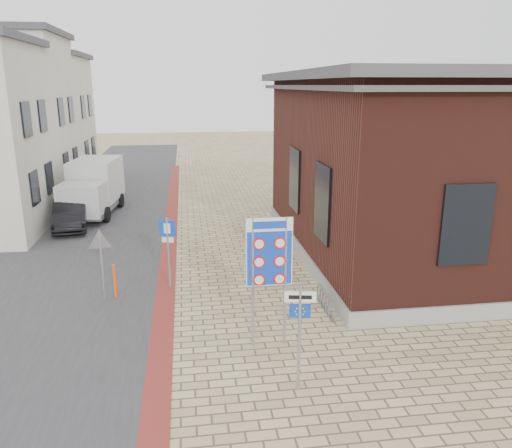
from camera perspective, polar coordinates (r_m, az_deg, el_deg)
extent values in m
plane|color=tan|center=(12.47, -1.41, -14.89)|extent=(120.00, 120.00, 0.00)
cube|color=#38383A|center=(26.79, -17.07, 1.26)|extent=(7.00, 60.00, 0.02)
cube|color=maroon|center=(21.63, -9.83, -1.60)|extent=(0.60, 40.00, 0.02)
cube|color=gray|center=(21.31, 20.98, -2.04)|extent=(12.15, 12.15, 0.50)
cube|color=#471C16|center=(20.62, 21.85, 6.61)|extent=(12.00, 12.00, 6.00)
cube|color=#45454A|center=(20.42, 22.77, 15.35)|extent=(13.00, 13.00, 0.30)
cube|color=#45454A|center=(20.42, 22.65, 14.23)|extent=(12.70, 12.70, 0.15)
cube|color=black|center=(15.67, 7.66, 2.45)|extent=(0.12, 1.60, 2.40)
cube|color=black|center=(19.47, 4.50, 5.11)|extent=(0.12, 1.60, 2.40)
cube|color=black|center=(14.16, 22.87, -0.08)|extent=(1.40, 0.12, 2.20)
cube|color=black|center=(22.75, -23.99, 3.80)|extent=(0.10, 1.10, 1.40)
cube|color=black|center=(25.03, -22.56, 4.92)|extent=(0.10, 1.10, 1.40)
cube|color=black|center=(22.41, -24.79, 10.81)|extent=(0.10, 1.10, 1.40)
cube|color=black|center=(24.72, -23.25, 11.30)|extent=(0.10, 1.10, 1.40)
cube|color=black|center=(28.48, -20.85, 6.26)|extent=(0.10, 1.10, 1.40)
cube|color=black|center=(30.80, -19.92, 6.98)|extent=(0.10, 1.10, 1.40)
cube|color=black|center=(28.21, -21.41, 11.87)|extent=(0.10, 1.10, 1.40)
cube|color=black|center=(30.55, -20.41, 12.17)|extent=(0.10, 1.10, 1.40)
cube|color=beige|center=(36.10, -24.25, 10.57)|extent=(7.00, 6.00, 8.00)
cube|color=#45454A|center=(36.07, -25.02, 17.12)|extent=(7.40, 6.40, 0.30)
cube|color=black|center=(34.31, -18.75, 7.88)|extent=(0.10, 1.10, 1.40)
cube|color=black|center=(36.65, -18.10, 8.38)|extent=(0.10, 1.10, 1.40)
cube|color=black|center=(34.08, -19.17, 12.54)|extent=(0.10, 1.10, 1.40)
cube|color=black|center=(36.44, -18.47, 12.74)|extent=(0.10, 1.10, 1.40)
torus|color=slate|center=(14.22, 8.61, -9.75)|extent=(0.04, 0.60, 0.60)
torus|color=slate|center=(14.48, 8.27, -9.25)|extent=(0.04, 0.60, 0.60)
torus|color=slate|center=(14.74, 7.95, -8.77)|extent=(0.04, 0.60, 0.60)
torus|color=slate|center=(15.01, 7.63, -8.31)|extent=(0.04, 0.60, 0.60)
torus|color=slate|center=(15.27, 7.33, -7.86)|extent=(0.04, 0.60, 0.60)
cube|color=slate|center=(14.85, 7.91, -9.69)|extent=(0.08, 1.60, 0.04)
imported|color=black|center=(24.33, -20.41, 1.14)|extent=(1.97, 4.19, 1.33)
cube|color=slate|center=(26.44, -18.03, 1.92)|extent=(2.49, 5.27, 0.24)
cube|color=silver|center=(24.60, -19.26, 2.64)|extent=(2.13, 1.80, 1.51)
cube|color=black|center=(23.88, -19.80, 2.91)|extent=(1.79, 0.26, 0.75)
cube|color=silver|center=(26.99, -17.77, 4.88)|extent=(2.41, 3.59, 2.07)
cylinder|color=black|center=(25.34, -21.06, 0.96)|extent=(0.31, 0.77, 0.75)
cylinder|color=black|center=(24.77, -16.73, 1.03)|extent=(0.31, 0.77, 0.75)
cylinder|color=black|center=(28.13, -19.16, 2.52)|extent=(0.31, 0.77, 0.75)
cylinder|color=black|center=(27.62, -15.22, 2.61)|extent=(0.31, 0.77, 0.75)
cylinder|color=gray|center=(12.21, -0.36, -6.88)|extent=(0.07, 0.07, 3.32)
cylinder|color=gray|center=(12.33, 3.35, -6.67)|extent=(0.07, 0.07, 3.32)
cube|color=white|center=(11.98, 1.53, -3.24)|extent=(1.13, 0.05, 1.71)
cube|color=#103BC0|center=(11.98, 1.53, -3.24)|extent=(1.09, 0.05, 1.66)
cube|color=white|center=(11.78, 1.55, -0.07)|extent=(1.09, 0.06, 0.32)
cylinder|color=gray|center=(10.74, 4.96, -12.92)|extent=(0.07, 0.07, 2.42)
cube|color=white|center=(10.32, 5.08, -8.29)|extent=(0.65, 0.15, 0.23)
cube|color=#0F38B7|center=(10.45, 5.04, -9.87)|extent=(0.44, 0.11, 0.29)
cylinder|color=gray|center=(16.04, -9.97, -3.38)|extent=(0.07, 0.07, 2.35)
cube|color=#0F41BA|center=(15.79, -10.11, -0.48)|extent=(0.51, 0.17, 0.52)
cube|color=white|center=(15.90, -10.05, -1.78)|extent=(0.37, 0.14, 0.17)
cylinder|color=gray|center=(15.65, -17.16, -4.73)|extent=(0.07, 0.07, 2.16)
cylinder|color=#FF540D|center=(15.99, -15.83, -6.29)|extent=(0.12, 0.12, 1.06)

